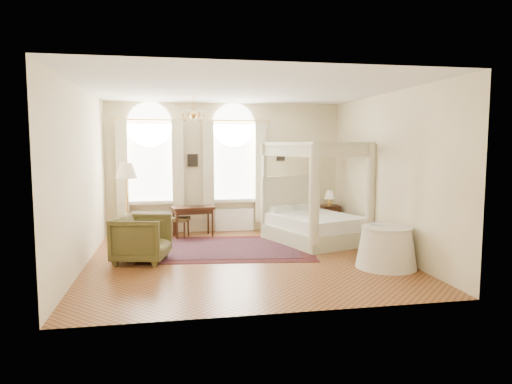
# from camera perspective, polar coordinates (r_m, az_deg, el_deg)

# --- Properties ---
(ground) EXTENTS (6.00, 6.00, 0.00)m
(ground) POSITION_cam_1_polar(r_m,az_deg,el_deg) (9.14, -1.51, -8.31)
(ground) COLOR brown
(ground) RESTS_ON ground
(room_walls) EXTENTS (6.00, 6.00, 6.00)m
(room_walls) POSITION_cam_1_polar(r_m,az_deg,el_deg) (8.86, -1.54, 4.20)
(room_walls) COLOR #FCEDC0
(room_walls) RESTS_ON ground
(window_left) EXTENTS (1.62, 0.27, 3.29)m
(window_left) POSITION_cam_1_polar(r_m,az_deg,el_deg) (11.66, -13.03, 2.06)
(window_left) COLOR white
(window_left) RESTS_ON room_walls
(window_right) EXTENTS (1.62, 0.27, 3.29)m
(window_right) POSITION_cam_1_polar(r_m,az_deg,el_deg) (11.75, -2.74, 2.23)
(window_right) COLOR white
(window_right) RESTS_ON room_walls
(chandelier) EXTENTS (0.51, 0.45, 0.50)m
(chandelier) POSITION_cam_1_polar(r_m,az_deg,el_deg) (9.98, -7.83, 9.67)
(chandelier) COLOR gold
(chandelier) RESTS_ON room_walls
(wall_pictures) EXTENTS (2.54, 0.03, 0.39)m
(wall_pictures) POSITION_cam_1_polar(r_m,az_deg,el_deg) (11.81, -3.36, 4.21)
(wall_pictures) COLOR black
(wall_pictures) RESTS_ON room_walls
(canopy_bed) EXTENTS (2.33, 2.56, 2.30)m
(canopy_bed) POSITION_cam_1_polar(r_m,az_deg,el_deg) (10.64, 7.38, -3.43)
(canopy_bed) COLOR #B9BA97
(canopy_bed) RESTS_ON ground
(nightstand) EXTENTS (0.51, 0.47, 0.66)m
(nightstand) POSITION_cam_1_polar(r_m,az_deg,el_deg) (12.15, 9.28, -3.21)
(nightstand) COLOR #321A0D
(nightstand) RESTS_ON ground
(nightstand_lamp) EXTENTS (0.26, 0.26, 0.39)m
(nightstand_lamp) POSITION_cam_1_polar(r_m,az_deg,el_deg) (12.06, 9.17, -0.46)
(nightstand_lamp) COLOR gold
(nightstand_lamp) RESTS_ON nightstand
(writing_desk) EXTENTS (1.07, 0.69, 0.74)m
(writing_desk) POSITION_cam_1_polar(r_m,az_deg,el_deg) (11.22, -7.89, -2.37)
(writing_desk) COLOR #321A0D
(writing_desk) RESTS_ON ground
(laptop) EXTENTS (0.37, 0.27, 0.03)m
(laptop) POSITION_cam_1_polar(r_m,az_deg,el_deg) (11.29, -7.28, -1.69)
(laptop) COLOR black
(laptop) RESTS_ON writing_desk
(stool) EXTENTS (0.54, 0.54, 0.49)m
(stool) POSITION_cam_1_polar(r_m,az_deg,el_deg) (11.23, -9.51, -3.56)
(stool) COLOR #483D1F
(stool) RESTS_ON ground
(armchair) EXTENTS (1.19, 1.17, 0.90)m
(armchair) POSITION_cam_1_polar(r_m,az_deg,el_deg) (9.07, -14.08, -5.69)
(armchair) COLOR #453F1D
(armchair) RESTS_ON ground
(coffee_table) EXTENTS (0.62, 0.48, 0.39)m
(coffee_table) POSITION_cam_1_polar(r_m,az_deg,el_deg) (9.69, -13.77, -5.52)
(coffee_table) COLOR white
(coffee_table) RESTS_ON ground
(floor_lamp) EXTENTS (0.47, 0.47, 1.84)m
(floor_lamp) POSITION_cam_1_polar(r_m,az_deg,el_deg) (10.58, -15.89, 2.06)
(floor_lamp) COLOR gold
(floor_lamp) RESTS_ON ground
(oriental_rug) EXTENTS (3.82, 2.96, 0.01)m
(oriental_rug) POSITION_cam_1_polar(r_m,az_deg,el_deg) (10.00, -3.50, -7.02)
(oriental_rug) COLOR #451011
(oriental_rug) RESTS_ON ground
(side_table) EXTENTS (1.11, 1.11, 0.76)m
(side_table) POSITION_cam_1_polar(r_m,az_deg,el_deg) (8.76, 15.97, -6.66)
(side_table) COLOR beige
(side_table) RESTS_ON ground
(book) EXTENTS (0.32, 0.33, 0.02)m
(book) POSITION_cam_1_polar(r_m,az_deg,el_deg) (8.75, 14.74, -4.00)
(book) COLOR black
(book) RESTS_ON side_table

